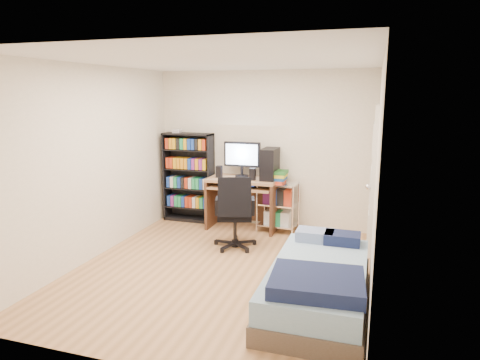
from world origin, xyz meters
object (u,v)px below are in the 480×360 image
(office_chair, at_px, (235,225))
(bed, at_px, (318,284))
(media_shelf, at_px, (189,176))
(computer_desk, at_px, (251,183))

(office_chair, bearing_deg, bed, -61.83)
(media_shelf, distance_m, bed, 3.50)
(computer_desk, relative_size, office_chair, 1.32)
(office_chair, bearing_deg, computer_desk, 76.22)
(office_chair, height_order, bed, office_chair)
(computer_desk, bearing_deg, media_shelf, 175.41)
(computer_desk, bearing_deg, bed, -58.98)
(office_chair, distance_m, bed, 1.89)
(computer_desk, xyz_separation_m, bed, (1.38, -2.30, -0.50))
(bed, bearing_deg, office_chair, 134.84)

